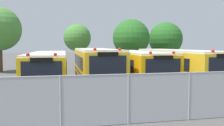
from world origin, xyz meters
TOP-DOWN VIEW (x-y plane):
  - ground_plane at (0.00, 0.00)m, footprint 160.00×160.00m
  - school_bus_0 at (-4.90, -0.17)m, footprint 2.49×10.32m
  - school_bus_1 at (-1.55, -0.08)m, footprint 2.68×9.44m
  - school_bus_2 at (1.56, 0.08)m, footprint 2.60×10.39m
  - school_bus_3 at (4.76, -0.25)m, footprint 2.68×11.47m
  - tree_1 at (-2.35, 10.97)m, footprint 3.21×3.21m
  - tree_2 at (3.99, 9.61)m, footprint 4.33×4.33m
  - tree_3 at (8.75, 10.84)m, footprint 4.24×4.24m
  - chainlink_fence at (-0.31, -8.96)m, footprint 17.17×0.07m

SIDE VIEW (x-z plane):
  - ground_plane at x=0.00m, z-range 0.00..0.00m
  - chainlink_fence at x=-0.31m, z-range 0.03..1.93m
  - school_bus_0 at x=-4.90m, z-range 0.07..2.62m
  - school_bus_2 at x=1.56m, z-range 0.07..2.67m
  - school_bus_3 at x=4.76m, z-range 0.07..2.77m
  - school_bus_1 at x=-1.55m, z-range 0.07..2.86m
  - tree_3 at x=8.75m, z-range 0.80..6.64m
  - tree_1 at x=-2.35m, z-range 1.05..6.47m
  - tree_2 at x=3.99m, z-range 0.90..6.85m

